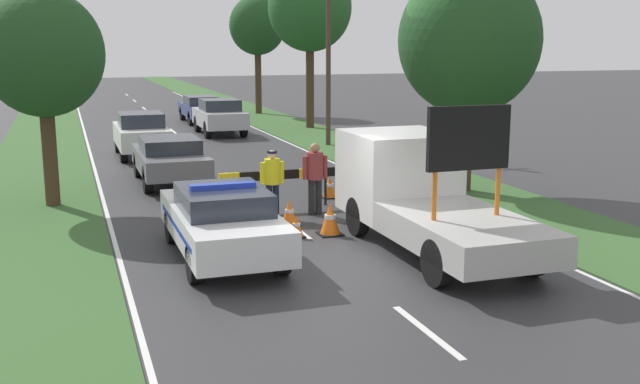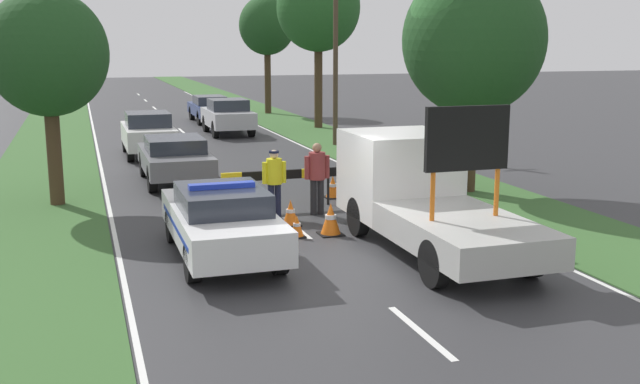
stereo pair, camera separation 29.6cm
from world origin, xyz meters
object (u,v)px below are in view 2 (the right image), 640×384
police_officer (274,177)px  police_car (221,220)px  traffic_cone_near_police (297,226)px  roadside_tree_mid_left (267,26)px  traffic_cone_behind_barrier (331,219)px  traffic_cone_lane_edge (291,213)px  roadside_tree_mid_right (318,8)px  roadside_tree_near_left (474,41)px  queued_car_hatch_blue (210,108)px  roadside_tree_near_right (463,27)px  roadside_tree_far_left (47,54)px  pedestrian_civilian (317,173)px  road_barrier (282,177)px  queued_car_suv_grey (175,158)px  traffic_cone_centre_front (260,212)px  traffic_cone_near_truck (333,187)px  utility_pole (336,42)px  queued_car_sedan_silver (228,116)px  queued_car_van_white (148,133)px  work_truck (420,192)px

police_officer → police_car: bearing=40.1°
traffic_cone_near_police → roadside_tree_mid_left: size_ratio=0.07×
traffic_cone_behind_barrier → traffic_cone_lane_edge: (-0.62, 1.11, -0.06)m
police_car → roadside_tree_mid_right: 23.39m
roadside_tree_near_left → roadside_tree_mid_right: bearing=87.2°
queued_car_hatch_blue → roadside_tree_near_right: size_ratio=0.74×
queued_car_hatch_blue → roadside_tree_mid_left: (4.12, 3.68, 4.36)m
roadside_tree_far_left → pedestrian_civilian: bearing=-26.9°
roadside_tree_near_right → road_barrier: bearing=-176.6°
traffic_cone_behind_barrier → queued_car_suv_grey: queued_car_suv_grey is taller
queued_car_hatch_blue → roadside_tree_mid_right: size_ratio=0.58×
traffic_cone_centre_front → roadside_tree_far_left: (-4.58, 3.73, 3.59)m
traffic_cone_near_police → queued_car_suv_grey: (-1.72, 7.40, 0.52)m
traffic_cone_near_truck → utility_pole: size_ratio=0.08×
police_officer → roadside_tree_mid_left: 27.20m
traffic_cone_near_police → roadside_tree_mid_left: roadside_tree_mid_left is taller
police_car → utility_pole: size_ratio=0.58×
traffic_cone_lane_edge → queued_car_hatch_blue: 23.50m
police_officer → roadside_tree_near_right: roadside_tree_near_right is taller
traffic_cone_near_truck → roadside_tree_far_left: size_ratio=0.11×
queued_car_suv_grey → queued_car_sedan_silver: (3.85, 11.54, 0.09)m
police_car → traffic_cone_behind_barrier: 2.83m
queued_car_van_white → roadside_tree_mid_right: bearing=-142.3°
work_truck → pedestrian_civilian: work_truck is taller
queued_car_hatch_blue → roadside_tree_far_left: roadside_tree_far_left is taller
traffic_cone_behind_barrier → queued_car_suv_grey: (-2.50, 7.42, 0.41)m
queued_car_hatch_blue → roadside_tree_near_right: (3.46, -21.23, 3.87)m
queued_car_sedan_silver → utility_pole: bearing=123.9°
roadside_tree_near_left → traffic_cone_near_police: bearing=-150.9°
roadside_tree_near_left → roadside_tree_mid_left: roadside_tree_mid_left is taller
roadside_tree_near_right → roadside_tree_far_left: bearing=170.4°
police_car → queued_car_sedan_silver: bearing=82.0°
traffic_cone_near_police → traffic_cone_centre_front: bearing=110.2°
police_officer → queued_car_hatch_blue: size_ratio=0.36×
road_barrier → roadside_tree_near_right: bearing=5.5°
traffic_cone_behind_barrier → roadside_tree_near_left: 7.38m
pedestrian_civilian → traffic_cone_lane_edge: bearing=-137.0°
queued_car_van_white → queued_car_suv_grey: bearing=92.7°
roadside_tree_mid_left → roadside_tree_far_left: roadside_tree_mid_left is taller
traffic_cone_centre_front → roadside_tree_mid_left: (6.82, 26.82, 4.80)m
traffic_cone_near_truck → roadside_tree_mid_right: roadside_tree_mid_right is taller
traffic_cone_lane_edge → queued_car_sedan_silver: 17.97m
traffic_cone_behind_barrier → queued_car_sedan_silver: size_ratio=0.17×
traffic_cone_near_police → queued_car_hatch_blue: queued_car_hatch_blue is taller
roadside_tree_mid_left → work_truck: bearing=-97.8°
road_barrier → roadside_tree_mid_left: size_ratio=0.46×
queued_car_van_white → traffic_cone_near_police: bearing=98.6°
traffic_cone_lane_edge → utility_pole: utility_pole is taller
road_barrier → traffic_cone_lane_edge: road_barrier is taller
work_truck → traffic_cone_near_police: work_truck is taller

